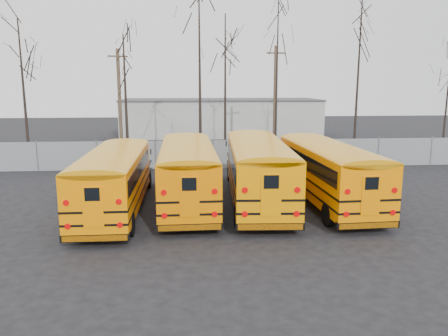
{
  "coord_description": "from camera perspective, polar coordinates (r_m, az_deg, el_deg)",
  "views": [
    {
      "loc": [
        -1.66,
        -18.23,
        5.92
      ],
      "look_at": [
        0.12,
        3.83,
        1.6
      ],
      "focal_mm": 35.0,
      "sensor_mm": 36.0,
      "label": 1
    }
  ],
  "objects": [
    {
      "name": "utility_pole_right",
      "position": [
        37.91,
        6.67,
        9.0
      ],
      "size": [
        1.6,
        0.35,
        8.98
      ],
      "rotation": [
        0.0,
        0.0,
        0.15
      ],
      "color": "#4F3D2D",
      "rests_on": "ground"
    },
    {
      "name": "tree_5",
      "position": [
        33.95,
        6.89,
        10.9
      ],
      "size": [
        0.26,
        0.26,
        11.76
      ],
      "primitive_type": "cone",
      "color": "black",
      "rests_on": "ground"
    },
    {
      "name": "tree_6",
      "position": [
        34.94,
        17.1,
        11.41
      ],
      "size": [
        0.26,
        0.26,
        12.86
      ],
      "primitive_type": "cone",
      "color": "black",
      "rests_on": "ground"
    },
    {
      "name": "bus_a",
      "position": [
        20.67,
        -14.11,
        -0.94
      ],
      "size": [
        2.47,
        10.67,
        2.98
      ],
      "rotation": [
        0.0,
        0.0,
        0.0
      ],
      "color": "black",
      "rests_on": "ground"
    },
    {
      "name": "fence",
      "position": [
        30.67,
        -1.45,
        1.81
      ],
      "size": [
        40.0,
        0.04,
        2.0
      ],
      "primitive_type": "cube",
      "color": "gray",
      "rests_on": "ground"
    },
    {
      "name": "tree_3",
      "position": [
        32.39,
        -3.18,
        11.71
      ],
      "size": [
        0.26,
        0.26,
        12.61
      ],
      "primitive_type": "cone",
      "color": "black",
      "rests_on": "ground"
    },
    {
      "name": "tree_7",
      "position": [
        39.58,
        27.11,
        8.1
      ],
      "size": [
        0.26,
        0.26,
        9.42
      ],
      "primitive_type": "cone",
      "color": "black",
      "rests_on": "ground"
    },
    {
      "name": "tree_4",
      "position": [
        32.17,
        0.16,
        10.06
      ],
      "size": [
        0.26,
        0.26,
        10.74
      ],
      "primitive_type": "cone",
      "color": "black",
      "rests_on": "ground"
    },
    {
      "name": "bus_d",
      "position": [
        22.14,
        13.27,
        0.05
      ],
      "size": [
        2.95,
        11.14,
        3.09
      ],
      "rotation": [
        0.0,
        0.0,
        0.04
      ],
      "color": "black",
      "rests_on": "ground"
    },
    {
      "name": "utility_pole_left",
      "position": [
        34.71,
        -13.45,
        8.14
      ],
      "size": [
        1.46,
        0.59,
        8.45
      ],
      "rotation": [
        0.0,
        0.0,
        0.33
      ],
      "color": "brown",
      "rests_on": "ground"
    },
    {
      "name": "tree_1",
      "position": [
        34.55,
        -24.67,
        8.82
      ],
      "size": [
        0.26,
        0.26,
        10.35
      ],
      "primitive_type": "cone",
      "color": "black",
      "rests_on": "ground"
    },
    {
      "name": "bus_c",
      "position": [
        21.64,
        4.42,
        0.32
      ],
      "size": [
        3.33,
        11.75,
        3.25
      ],
      "rotation": [
        0.0,
        0.0,
        -0.06
      ],
      "color": "black",
      "rests_on": "ground"
    },
    {
      "name": "bus_b",
      "position": [
        21.44,
        -4.79,
        0.02
      ],
      "size": [
        2.74,
        11.23,
        3.13
      ],
      "rotation": [
        0.0,
        0.0,
        0.02
      ],
      "color": "black",
      "rests_on": "ground"
    },
    {
      "name": "distant_building",
      "position": [
        50.51,
        -0.45,
        6.59
      ],
      "size": [
        22.0,
        8.0,
        4.0
      ],
      "primitive_type": "cube",
      "color": "#B7B7B2",
      "rests_on": "ground"
    },
    {
      "name": "ground",
      "position": [
        19.24,
        0.57,
        -6.88
      ],
      "size": [
        120.0,
        120.0,
        0.0
      ],
      "primitive_type": "plane",
      "color": "black",
      "rests_on": "ground"
    },
    {
      "name": "tree_2",
      "position": [
        33.08,
        -12.71,
        8.62
      ],
      "size": [
        0.26,
        0.26,
        9.35
      ],
      "primitive_type": "cone",
      "color": "black",
      "rests_on": "ground"
    }
  ]
}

